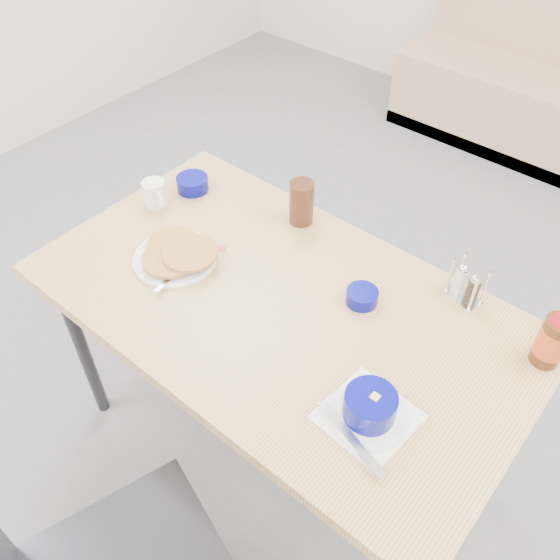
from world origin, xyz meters
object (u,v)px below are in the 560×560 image
Objects in this scene: dining_table at (280,316)px; coffee_mug at (155,194)px; pancake_plate at (176,255)px; amber_tumbler at (301,202)px; grits_setting at (369,409)px; butter_bowl at (362,297)px; creamer_bowl at (193,184)px; syrup_bottle at (554,338)px; condiment_caddy at (466,286)px.

coffee_mug is at bearing 172.87° from dining_table.
pancake_plate is 0.42m from amber_tumbler.
pancake_plate is at bearing -169.02° from dining_table.
grits_setting reaches higher than pancake_plate.
butter_bowl is 0.39m from amber_tumbler.
grits_setting reaches higher than creamer_bowl.
grits_setting reaches higher than butter_bowl.
syrup_bottle is (0.25, 0.43, 0.05)m from grits_setting.
syrup_bottle is at bearing 19.03° from pancake_plate.
coffee_mug is 0.75× the size of amber_tumbler.
pancake_plate is 1.33× the size of syrup_bottle.
butter_bowl is 0.29m from condiment_caddy.
amber_tumbler is at bearing 15.13° from creamer_bowl.
grits_setting is at bearing -21.30° from dining_table.
grits_setting is 1.02m from creamer_bowl.
coffee_mug is 1.01m from grits_setting.
coffee_mug is 0.14m from creamer_bowl.
creamer_bowl is at bearing 128.06° from pancake_plate.
amber_tumbler reaches higher than grits_setting.
dining_table is at bearing -140.25° from butter_bowl.
condiment_caddy is (0.97, 0.27, -0.00)m from coffee_mug.
syrup_bottle is at bearing -2.84° from amber_tumbler.
amber_tumbler is at bearing -159.87° from condiment_caddy.
coffee_mug is 0.47× the size of grits_setting.
pancake_plate is 0.56m from butter_bowl.
coffee_mug is at bearing 150.42° from pancake_plate.
butter_bowl is (-0.22, 0.30, -0.02)m from grits_setting.
dining_table is at bearing 10.98° from pancake_plate.
creamer_bowl is 0.87× the size of condiment_caddy.
amber_tumbler is at bearing 29.81° from coffee_mug.
coffee_mug is 0.55× the size of syrup_bottle.
coffee_mug is 1.21× the size of butter_bowl.
condiment_caddy is at bearing 165.49° from syrup_bottle.
grits_setting is (0.99, -0.23, -0.01)m from coffee_mug.
pancake_plate is (-0.34, -0.07, 0.08)m from dining_table.
dining_table is 0.24m from butter_bowl.
amber_tumbler is at bearing 177.16° from syrup_bottle.
grits_setting is 0.74m from amber_tumbler.
coffee_mug is 0.77m from butter_bowl.
amber_tumbler is 0.74× the size of syrup_bottle.
amber_tumbler is at bearing 140.67° from grits_setting.
syrup_bottle is (0.26, -0.07, 0.04)m from condiment_caddy.
butter_bowl is at bearing 126.61° from grits_setting.
amber_tumbler is at bearing 66.05° from pancake_plate.
amber_tumbler is (-0.57, 0.47, 0.04)m from grits_setting.
condiment_caddy is (0.56, 0.03, -0.03)m from amber_tumbler.
grits_setting is 1.17× the size of syrup_bottle.
grits_setting is at bearing -53.39° from butter_bowl.
coffee_mug is (-0.25, 0.14, 0.03)m from pancake_plate.
coffee_mug reaches higher than butter_bowl.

